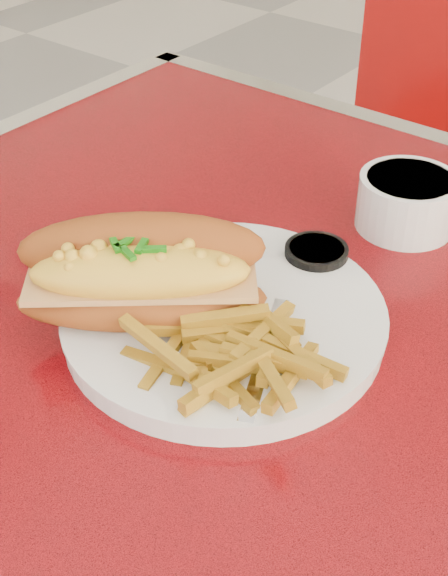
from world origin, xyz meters
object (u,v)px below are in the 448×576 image
Objects in this scene: sauce_cup_left at (316,259)px; gravy_ramekin at (407,201)px; dinner_plate at (224,318)px; mac_hoagie at (142,274)px; diner_table at (402,547)px; fork at (270,340)px.

gravy_ramekin is at bearing 78.71° from sauce_cup_left.
mac_hoagie is at bearing -141.84° from dinner_plate.
sauce_cup_left is (0.07, 0.15, -0.04)m from mac_hoagie.
gravy_ramekin reaches higher than sauce_cup_left.
diner_table is 5.98× the size of mac_hoagie.
gravy_ramekin is (0.09, 0.27, -0.03)m from mac_hoagie.
sauce_cup_left is (-0.03, 0.12, -0.00)m from fork.
fork is at bearing -87.49° from gravy_ramekin.
fork is at bearing -166.71° from diner_table.
sauce_cup_left is (-0.15, 0.09, 0.18)m from diner_table.
dinner_plate is (-0.17, -0.02, 0.17)m from diner_table.
diner_table is at bearing -57.52° from gravy_ramekin.
dinner_plate is 2.46× the size of gravy_ramekin.
fork is (-0.12, -0.03, 0.18)m from diner_table.
sauce_cup_left is at bearing 150.53° from diner_table.
gravy_ramekin reaches higher than diner_table.
gravy_ramekin is at bearing 80.05° from dinner_plate.
sauce_cup_left is at bearing 26.31° from mac_hoagie.
dinner_plate is 0.23m from gravy_ramekin.
sauce_cup_left is at bearing -101.29° from gravy_ramekin.
dinner_plate is 0.11m from sauce_cup_left.
diner_table is 0.22m from fork.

